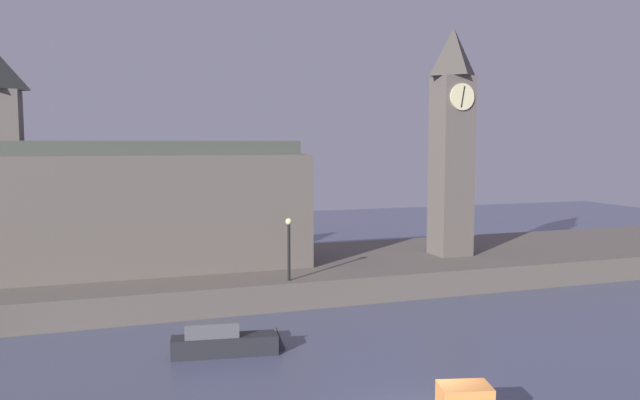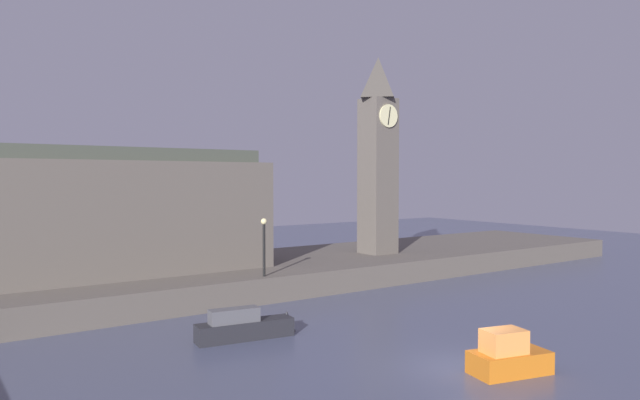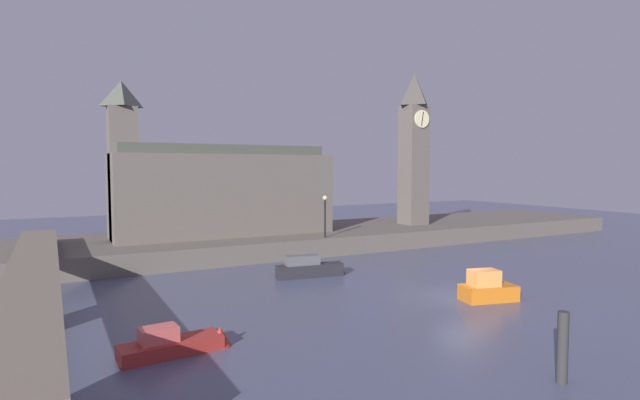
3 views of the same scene
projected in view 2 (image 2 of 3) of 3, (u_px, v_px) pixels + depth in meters
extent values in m
plane|color=#474C66|center=(466.00, 369.00, 21.99)|extent=(120.00, 120.00, 0.00)
cube|color=#5B544C|center=(228.00, 276.00, 38.27)|extent=(70.00, 12.00, 1.50)
cube|color=#5B544C|center=(378.00, 176.00, 43.98)|extent=(2.22, 2.22, 11.64)
cylinder|color=beige|center=(389.00, 116.00, 42.86)|extent=(1.69, 0.12, 1.69)
cube|color=black|center=(389.00, 116.00, 42.80)|extent=(0.28, 0.04, 1.34)
pyramid|color=#403A35|center=(378.00, 78.00, 43.70)|extent=(2.45, 2.45, 3.11)
cube|color=#5B544C|center=(120.00, 218.00, 34.41)|extent=(17.77, 5.49, 6.68)
cube|color=#42473D|center=(119.00, 155.00, 34.27)|extent=(16.88, 3.29, 0.80)
cylinder|color=black|center=(264.00, 250.00, 33.72)|extent=(0.16, 0.16, 3.01)
sphere|color=#F2E099|center=(264.00, 221.00, 33.65)|extent=(0.36, 0.36, 0.36)
cube|color=#232328|center=(245.00, 330.00, 26.05)|extent=(4.51, 1.63, 0.82)
cube|color=#515156|center=(234.00, 316.00, 25.72)|extent=(2.29, 1.02, 0.63)
cone|color=#232328|center=(287.00, 322.00, 27.32)|extent=(1.04, 1.04, 1.10)
cube|color=orange|center=(510.00, 362.00, 21.45)|extent=(3.16, 2.09, 0.83)
cube|color=#FF9947|center=(504.00, 341.00, 21.22)|extent=(1.71, 1.34, 0.86)
cone|color=orange|center=(533.00, 354.00, 22.29)|extent=(1.57, 1.57, 0.73)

